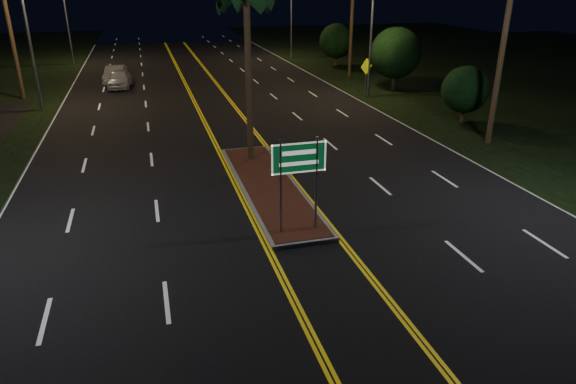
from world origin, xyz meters
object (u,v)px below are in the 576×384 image
object	(u,v)px
streetlight_right_far	(288,2)
car_far	(115,73)
shrub_far	(337,41)
streetlight_right_mid	(367,14)
highway_sign	(299,167)
shrub_near	(465,90)
median_island	(269,186)
shrub_mid	(396,53)
warning_sign	(366,72)
streetlight_left_far	(69,4)
car_near	(119,77)
streetlight_left_mid	(32,18)

from	to	relation	value
streetlight_right_far	car_far	world-z (taller)	streetlight_right_far
shrub_far	streetlight_right_mid	bearing A→B (deg)	-102.82
highway_sign	shrub_near	distance (m)	17.55
streetlight_right_mid	median_island	bearing A→B (deg)	-125.28
highway_sign	car_far	world-z (taller)	highway_sign
shrub_mid	warning_sign	world-z (taller)	shrub_mid
median_island	streetlight_right_mid	xyz separation A→B (m)	(10.61, 15.00, 5.57)
highway_sign	warning_sign	xyz separation A→B (m)	(10.80, 19.26, -0.60)
median_island	shrub_far	world-z (taller)	shrub_far
streetlight_left_far	streetlight_right_mid	world-z (taller)	same
shrub_near	warning_sign	distance (m)	8.50
streetlight_right_far	shrub_mid	distance (m)	18.55
streetlight_left_far	median_island	bearing A→B (deg)	-74.00
car_near	warning_sign	size ratio (longest dim) A/B	1.73
streetlight_right_far	warning_sign	xyz separation A→B (m)	(0.19, -19.94, -3.85)
shrub_mid	highway_sign	bearing A→B (deg)	-123.44
car_near	shrub_mid	bearing A→B (deg)	-12.06
car_far	highway_sign	bearing A→B (deg)	-70.46
highway_sign	streetlight_right_mid	distance (m)	22.18
streetlight_right_mid	streetlight_left_mid	bearing A→B (deg)	174.62
streetlight_left_mid	shrub_mid	bearing A→B (deg)	0.00
streetlight_left_far	car_far	distance (m)	13.03
streetlight_right_far	car_near	xyz separation A→B (m)	(-16.88, -11.62, -4.87)
median_island	warning_sign	size ratio (longest dim) A/B	3.74
shrub_near	car_far	size ratio (longest dim) A/B	0.70
streetlight_right_mid	shrub_mid	bearing A→B (deg)	30.56
streetlight_left_mid	shrub_mid	world-z (taller)	streetlight_left_mid
warning_sign	shrub_near	bearing A→B (deg)	-96.37
car_far	warning_sign	world-z (taller)	warning_sign
median_island	shrub_near	distance (m)	15.32
car_far	streetlight_left_far	bearing A→B (deg)	116.13
highway_sign	warning_sign	bearing A→B (deg)	60.72
streetlight_left_mid	streetlight_left_far	distance (m)	20.00
streetlight_left_mid	warning_sign	size ratio (longest dim) A/B	3.28
streetlight_right_mid	streetlight_left_far	bearing A→B (deg)	133.97
streetlight_left_far	streetlight_right_far	size ratio (longest dim) A/B	1.00
shrub_mid	shrub_far	xyz separation A→B (m)	(-0.20, 12.00, -0.39)
highway_sign	car_far	bearing A→B (deg)	102.58
streetlight_right_far	shrub_mid	xyz separation A→B (m)	(3.39, -18.00, -2.93)
shrub_mid	car_far	world-z (taller)	shrub_mid
highway_sign	warning_sign	distance (m)	22.09
shrub_near	shrub_far	xyz separation A→B (m)	(0.30, 22.00, 0.39)
streetlight_left_mid	shrub_near	size ratio (longest dim) A/B	2.73
streetlight_right_far	streetlight_left_mid	bearing A→B (deg)	-139.70
shrub_near	streetlight_right_mid	bearing A→B (deg)	109.84
shrub_far	highway_sign	bearing A→B (deg)	-112.57
shrub_far	car_far	distance (m)	20.79
shrub_far	warning_sign	xyz separation A→B (m)	(-3.00, -13.94, -0.53)
streetlight_left_far	streetlight_right_far	bearing A→B (deg)	-5.38
median_island	streetlight_left_far	world-z (taller)	streetlight_left_far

